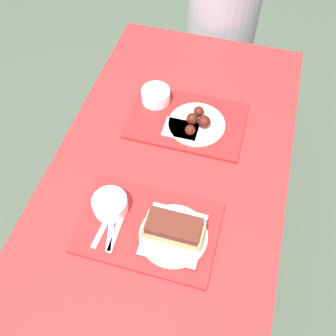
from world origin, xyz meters
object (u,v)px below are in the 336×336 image
at_px(tray_near, 148,227).
at_px(wings_plate_far, 197,122).
at_px(tray_far, 187,121).
at_px(bowl_coleslaw_near, 110,204).
at_px(brisket_sandwich_plate, 174,231).
at_px(bowl_coleslaw_far, 156,95).
at_px(person_seated_across, 223,12).

height_order(tray_near, wings_plate_far, wings_plate_far).
height_order(tray_near, tray_far, same).
bearing_deg(bowl_coleslaw_near, brisket_sandwich_plate, -10.01).
distance_m(tray_near, tray_far, 0.48).
bearing_deg(tray_near, tray_far, 88.74).
height_order(bowl_coleslaw_near, wings_plate_far, wings_plate_far).
bearing_deg(wings_plate_far, brisket_sandwich_plate, -85.92).
distance_m(tray_near, wings_plate_far, 0.46).
bearing_deg(brisket_sandwich_plate, bowl_coleslaw_near, 169.99).
relative_size(bowl_coleslaw_near, wings_plate_far, 0.52).
distance_m(bowl_coleslaw_near, wings_plate_far, 0.47).
relative_size(tray_near, brisket_sandwich_plate, 2.04).
distance_m(tray_near, bowl_coleslaw_far, 0.56).
xyz_separation_m(tray_near, person_seated_across, (0.01, 1.25, -0.01)).
distance_m(brisket_sandwich_plate, bowl_coleslaw_far, 0.60).
height_order(brisket_sandwich_plate, person_seated_across, person_seated_across).
bearing_deg(brisket_sandwich_plate, tray_far, 98.89).
bearing_deg(bowl_coleslaw_near, tray_near, -12.16).
distance_m(tray_far, brisket_sandwich_plate, 0.50).
bearing_deg(brisket_sandwich_plate, person_seated_across, 93.44).
xyz_separation_m(brisket_sandwich_plate, bowl_coleslaw_far, (-0.22, 0.56, -0.00)).
bearing_deg(bowl_coleslaw_near, bowl_coleslaw_far, 89.82).
relative_size(tray_near, tray_far, 1.00).
distance_m(tray_near, bowl_coleslaw_near, 0.15).
xyz_separation_m(tray_near, wings_plate_far, (0.05, 0.46, 0.02)).
bearing_deg(wings_plate_far, bowl_coleslaw_near, -113.95).
relative_size(brisket_sandwich_plate, wings_plate_far, 0.99).
relative_size(bowl_coleslaw_far, person_seated_across, 0.16).
bearing_deg(brisket_sandwich_plate, wings_plate_far, 94.08).
xyz_separation_m(bowl_coleslaw_near, bowl_coleslaw_far, (0.00, 0.52, 0.00)).
bearing_deg(wings_plate_far, bowl_coleslaw_far, 155.93).
xyz_separation_m(tray_near, brisket_sandwich_plate, (0.09, -0.01, 0.04)).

